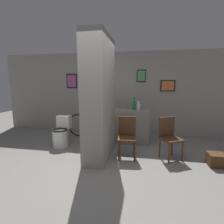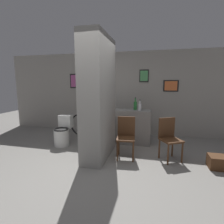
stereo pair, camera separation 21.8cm
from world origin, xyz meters
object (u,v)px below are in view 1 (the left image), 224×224
object	(u,v)px
chair_near_pillar	(127,135)
chair_by_doorway	(169,136)
bottle_tall	(134,105)
bicycle	(96,126)
toilet	(61,134)

from	to	relation	value
chair_near_pillar	chair_by_doorway	bearing A→B (deg)	0.72
chair_near_pillar	chair_by_doorway	world-z (taller)	same
bottle_tall	bicycle	bearing A→B (deg)	169.81
bottle_tall	chair_by_doorway	bearing A→B (deg)	-48.05
chair_by_doorway	bicycle	bearing A→B (deg)	120.44
toilet	chair_by_doorway	world-z (taller)	chair_by_doorway
chair_near_pillar	bottle_tall	world-z (taller)	bottle_tall
bicycle	bottle_tall	xyz separation A→B (m)	(1.14, -0.20, 0.67)
chair_near_pillar	bicycle	size ratio (longest dim) A/B	0.50
chair_near_pillar	bottle_tall	bearing A→B (deg)	79.64
chair_by_doorway	bottle_tall	size ratio (longest dim) A/B	2.62
bottle_tall	toilet	bearing A→B (deg)	-160.67
chair_by_doorway	bicycle	xyz separation A→B (m)	(-1.97, 1.13, -0.13)
chair_near_pillar	bicycle	world-z (taller)	chair_near_pillar
chair_by_doorway	bicycle	world-z (taller)	chair_by_doorway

